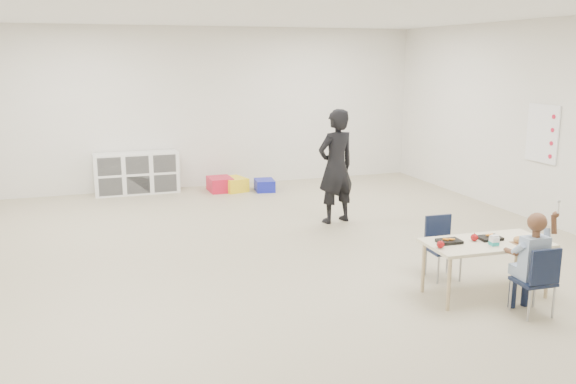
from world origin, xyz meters
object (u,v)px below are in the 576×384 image
object	(u,v)px
chair_near	(533,280)
adult	(336,166)
cubby_shelf	(137,173)
table	(485,268)
child	(535,260)

from	to	relation	value
chair_near	adult	bearing A→B (deg)	99.65
cubby_shelf	adult	world-z (taller)	adult
table	chair_near	size ratio (longest dim) A/B	1.86
table	child	distance (m)	0.59
table	adult	xyz separation A→B (m)	(-0.31, 2.97, 0.52)
chair_near	cubby_shelf	size ratio (longest dim) A/B	0.47
chair_near	child	world-z (taller)	child
table	cubby_shelf	xyz separation A→B (m)	(-2.77, 5.77, 0.07)
cubby_shelf	table	bearing A→B (deg)	-64.32
cubby_shelf	adult	xyz separation A→B (m)	(2.47, -2.80, 0.45)
table	cubby_shelf	size ratio (longest dim) A/B	0.87
chair_near	table	bearing A→B (deg)	106.14
cubby_shelf	adult	size ratio (longest dim) A/B	0.88
table	adult	size ratio (longest dim) A/B	0.76
table	chair_near	bearing A→B (deg)	-73.86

